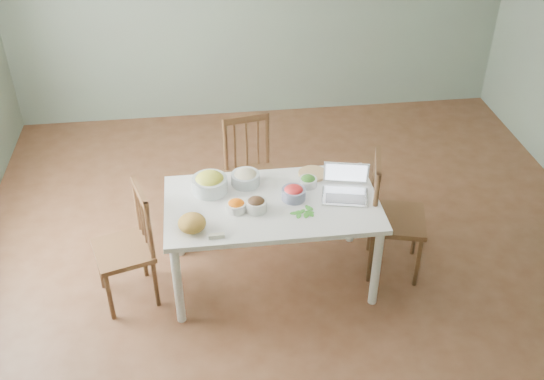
{
  "coord_description": "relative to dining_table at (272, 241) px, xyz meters",
  "views": [
    {
      "loc": [
        -0.66,
        -3.59,
        3.21
      ],
      "look_at": [
        -0.22,
        -0.13,
        0.79
      ],
      "focal_mm": 41.66,
      "sensor_mm": 36.0,
      "label": 1
    }
  ],
  "objects": [
    {
      "name": "laptop",
      "position": [
        0.51,
        -0.01,
        0.45
      ],
      "size": [
        0.37,
        0.35,
        0.21
      ],
      "primitive_type": null,
      "rotation": [
        0.0,
        0.0,
        -0.23
      ],
      "color": "silver",
      "rests_on": "dining_table"
    },
    {
      "name": "chair_far",
      "position": [
        -0.06,
        0.68,
        0.11
      ],
      "size": [
        0.46,
        0.45,
        0.91
      ],
      "primitive_type": null,
      "rotation": [
        0.0,
        0.0,
        0.18
      ],
      "color": "#50361E",
      "rests_on": "floor"
    },
    {
      "name": "bowl_mushroom",
      "position": [
        -0.12,
        -0.08,
        0.39
      ],
      "size": [
        0.17,
        0.17,
        0.09
      ],
      "primitive_type": null,
      "rotation": [
        0.0,
        0.0,
        0.21
      ],
      "color": "black",
      "rests_on": "dining_table"
    },
    {
      "name": "chair_left",
      "position": [
        -1.03,
        -0.07,
        0.1
      ],
      "size": [
        0.47,
        0.48,
        0.89
      ],
      "primitive_type": null,
      "rotation": [
        0.0,
        0.0,
        -1.28
      ],
      "color": "#50361E",
      "rests_on": "floor"
    },
    {
      "name": "flatbread",
      "position": [
        0.34,
        0.3,
        0.35
      ],
      "size": [
        0.25,
        0.25,
        0.02
      ],
      "primitive_type": "cylinder",
      "rotation": [
        0.0,
        0.0,
        -0.22
      ],
      "color": "tan",
      "rests_on": "dining_table"
    },
    {
      "name": "bread_boule",
      "position": [
        -0.55,
        -0.24,
        0.4
      ],
      "size": [
        0.2,
        0.2,
        0.12
      ],
      "primitive_type": "ellipsoid",
      "rotation": [
        0.0,
        0.0,
        -0.1
      ],
      "color": "#A47E33",
      "rests_on": "dining_table"
    },
    {
      "name": "dining_table",
      "position": [
        0.0,
        0.0,
        0.0
      ],
      "size": [
        1.46,
        0.82,
        0.69
      ],
      "primitive_type": null,
      "color": "white",
      "rests_on": "floor"
    },
    {
      "name": "floor",
      "position": [
        0.22,
        0.13,
        -0.34
      ],
      "size": [
        5.0,
        5.0,
        0.0
      ],
      "primitive_type": "cube",
      "color": "#4C2B17",
      "rests_on": "ground"
    },
    {
      "name": "bowl_redpep",
      "position": [
        0.15,
        0.02,
        0.39
      ],
      "size": [
        0.22,
        0.22,
        0.1
      ],
      "primitive_type": null,
      "rotation": [
        0.0,
        0.0,
        -0.43
      ],
      "color": "red",
      "rests_on": "dining_table"
    },
    {
      "name": "butter_stick",
      "position": [
        -0.4,
        -0.34,
        0.36
      ],
      "size": [
        0.1,
        0.03,
        0.03
      ],
      "primitive_type": "cube",
      "rotation": [
        0.0,
        0.0,
        0.05
      ],
      "color": "white",
      "rests_on": "dining_table"
    },
    {
      "name": "bowl_onion",
      "position": [
        -0.16,
        0.24,
        0.4
      ],
      "size": [
        0.25,
        0.25,
        0.11
      ],
      "primitive_type": null,
      "rotation": [
        0.0,
        0.0,
        0.32
      ],
      "color": "#F7EBC4",
      "rests_on": "dining_table"
    },
    {
      "name": "bowl_broccoli",
      "position": [
        0.28,
        0.16,
        0.38
      ],
      "size": [
        0.14,
        0.14,
        0.08
      ],
      "primitive_type": null,
      "rotation": [
        0.0,
        0.0,
        0.1
      ],
      "color": "#194A14",
      "rests_on": "dining_table"
    },
    {
      "name": "bowl_carrot",
      "position": [
        -0.25,
        -0.06,
        0.38
      ],
      "size": [
        0.14,
        0.14,
        0.08
      ],
      "primitive_type": null,
      "rotation": [
        0.0,
        0.0,
        -0.0
      ],
      "color": "#D45100",
      "rests_on": "dining_table"
    },
    {
      "name": "basil_bunch",
      "position": [
        0.18,
        -0.14,
        0.35
      ],
      "size": [
        0.18,
        0.18,
        0.02
      ],
      "primitive_type": null,
      "color": "#1A611A",
      "rests_on": "dining_table"
    },
    {
      "name": "bowl_squash",
      "position": [
        -0.41,
        0.19,
        0.41
      ],
      "size": [
        0.27,
        0.27,
        0.14
      ],
      "primitive_type": null,
      "rotation": [
        0.0,
        0.0,
        -0.09
      ],
      "color": "gold",
      "rests_on": "dining_table"
    },
    {
      "name": "chair_right",
      "position": [
        0.91,
        -0.0,
        0.13
      ],
      "size": [
        0.49,
        0.5,
        0.94
      ],
      "primitive_type": null,
      "rotation": [
        0.0,
        0.0,
        1.31
      ],
      "color": "#50361E",
      "rests_on": "floor"
    }
  ]
}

